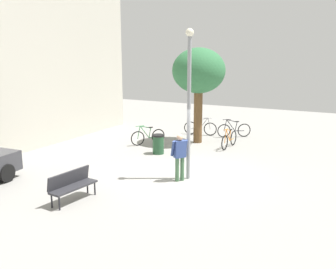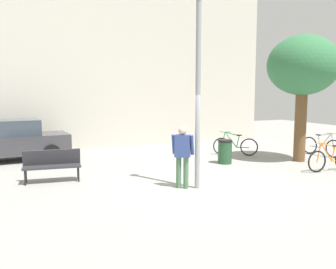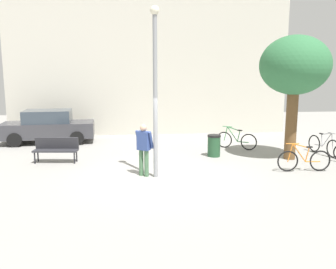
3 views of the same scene
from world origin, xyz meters
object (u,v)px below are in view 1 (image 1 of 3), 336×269
(bicycle_silver, at_px, (200,128))
(bicycle_green, at_px, (148,137))
(bicycle_black, at_px, (234,130))
(bicycle_orange, at_px, (229,140))
(trash_bin, at_px, (158,144))
(plaza_tree, at_px, (199,72))
(lamppost, at_px, (189,96))
(park_bench, at_px, (72,183))
(person_by_lamppost, at_px, (180,154))

(bicycle_silver, bearing_deg, bicycle_green, 155.93)
(bicycle_black, distance_m, bicycle_silver, 1.81)
(bicycle_orange, relative_size, trash_bin, 2.09)
(plaza_tree, bearing_deg, lamppost, -160.30)
(park_bench, height_order, plaza_tree, plaza_tree)
(plaza_tree, bearing_deg, bicycle_green, 127.48)
(plaza_tree, distance_m, trash_bin, 4.19)
(plaza_tree, xyz_separation_m, bicycle_green, (-1.52, 1.98, -3.09))
(bicycle_orange, bearing_deg, bicycle_green, 107.99)
(person_by_lamppost, height_order, bicycle_silver, person_by_lamppost)
(lamppost, distance_m, person_by_lamppost, 2.05)
(trash_bin, bearing_deg, bicycle_black, -21.99)
(lamppost, height_order, bicycle_green, lamppost)
(lamppost, relative_size, person_by_lamppost, 3.11)
(park_bench, height_order, bicycle_orange, bicycle_orange)
(person_by_lamppost, bearing_deg, bicycle_silver, 17.33)
(plaza_tree, bearing_deg, bicycle_orange, -100.14)
(lamppost, relative_size, park_bench, 3.17)
(person_by_lamppost, relative_size, bicycle_black, 1.11)
(park_bench, relative_size, bicycle_orange, 0.91)
(lamppost, xyz_separation_m, person_by_lamppost, (-0.36, 0.16, -2.01))
(park_bench, xyz_separation_m, bicycle_silver, (10.47, 0.18, -0.16))
(bicycle_orange, bearing_deg, trash_bin, 135.62)
(bicycle_orange, height_order, trash_bin, bicycle_orange)
(park_bench, bearing_deg, bicycle_orange, -13.97)
(lamppost, bearing_deg, bicycle_silver, 19.37)
(plaza_tree, height_order, trash_bin, plaza_tree)
(plaza_tree, distance_m, bicycle_orange, 3.56)
(bicycle_silver, height_order, trash_bin, bicycle_silver)
(lamppost, height_order, plaza_tree, lamppost)
(bicycle_green, relative_size, bicycle_silver, 0.85)
(bicycle_orange, bearing_deg, park_bench, 166.03)
(person_by_lamppost, bearing_deg, bicycle_green, 41.97)
(park_bench, xyz_separation_m, bicycle_black, (10.77, -1.61, -0.16))
(bicycle_black, relative_size, bicycle_green, 0.99)
(plaza_tree, bearing_deg, bicycle_black, -31.93)
(lamppost, relative_size, plaza_tree, 1.12)
(bicycle_green, distance_m, bicycle_orange, 3.91)
(person_by_lamppost, height_order, plaza_tree, plaza_tree)
(bicycle_black, xyz_separation_m, bicycle_silver, (-0.30, 1.79, 0.00))
(park_bench, relative_size, bicycle_black, 1.09)
(person_by_lamppost, xyz_separation_m, bicycle_green, (4.12, 3.71, -0.58))
(lamppost, relative_size, trash_bin, 6.01)
(lamppost, bearing_deg, plaza_tree, 19.70)
(bicycle_green, height_order, trash_bin, bicycle_green)
(bicycle_black, height_order, bicycle_silver, same)
(bicycle_black, bearing_deg, bicycle_orange, -167.51)
(bicycle_silver, bearing_deg, bicycle_orange, -130.88)
(plaza_tree, relative_size, bicycle_orange, 2.56)
(lamppost, bearing_deg, person_by_lamppost, 156.10)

